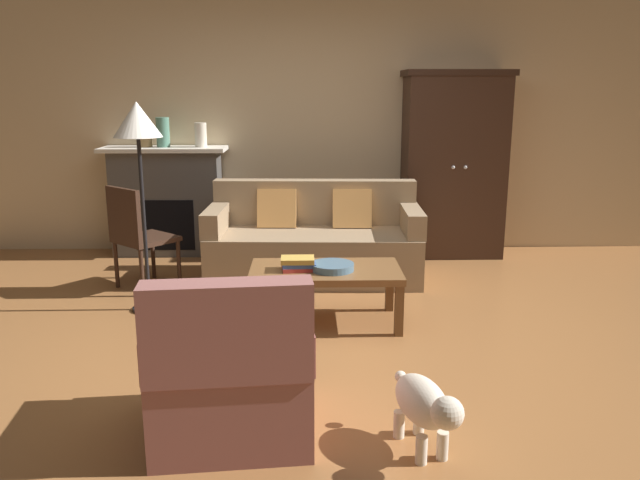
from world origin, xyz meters
TOP-DOWN VIEW (x-y plane):
  - ground_plane at (0.00, 0.00)m, footprint 9.60×9.60m
  - back_wall at (0.00, 2.55)m, footprint 7.20×0.10m
  - fireplace at (-1.55, 2.30)m, footprint 1.26×0.48m
  - armoire at (1.40, 2.22)m, footprint 1.06×0.57m
  - couch at (-0.03, 1.43)m, footprint 1.95×0.92m
  - coffee_table at (0.04, 0.22)m, footprint 1.10×0.60m
  - fruit_bowl at (0.08, 0.18)m, footprint 0.31×0.31m
  - book_stack at (-0.16, 0.19)m, footprint 0.26×0.19m
  - mantel_vase_bronze at (-1.73, 2.28)m, footprint 0.13×0.13m
  - mantel_vase_jade at (-1.55, 2.28)m, footprint 0.13×0.13m
  - mantel_vase_cream at (-1.17, 2.28)m, footprint 0.12×0.12m
  - armchair_near_left at (-0.48, -1.32)m, footprint 0.84×0.84m
  - side_chair_wooden at (-1.55, 1.07)m, footprint 0.62×0.62m
  - floor_lamp at (-1.34, 0.54)m, footprint 0.36×0.36m
  - dog at (0.46, -1.51)m, footprint 0.31×0.55m

SIDE VIEW (x-z plane):
  - ground_plane at x=0.00m, z-range 0.00..0.00m
  - dog at x=0.46m, z-range 0.05..0.44m
  - armchair_near_left at x=-0.48m, z-range -0.12..0.76m
  - couch at x=-0.03m, z-range -0.11..0.75m
  - coffee_table at x=0.04m, z-range 0.16..0.58m
  - fruit_bowl at x=0.08m, z-range 0.42..0.47m
  - book_stack at x=-0.16m, z-range 0.42..0.51m
  - side_chair_wooden at x=-1.55m, z-range 0.06..0.96m
  - fireplace at x=-1.55m, z-range 0.01..1.13m
  - armoire at x=1.40m, z-range 0.00..1.88m
  - mantel_vase_cream at x=-1.17m, z-range 1.12..1.36m
  - mantel_vase_bronze at x=-1.73m, z-range 1.12..1.40m
  - mantel_vase_jade at x=-1.55m, z-range 1.12..1.42m
  - floor_lamp at x=-1.34m, z-range 0.58..2.19m
  - back_wall at x=0.00m, z-range 0.00..2.80m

